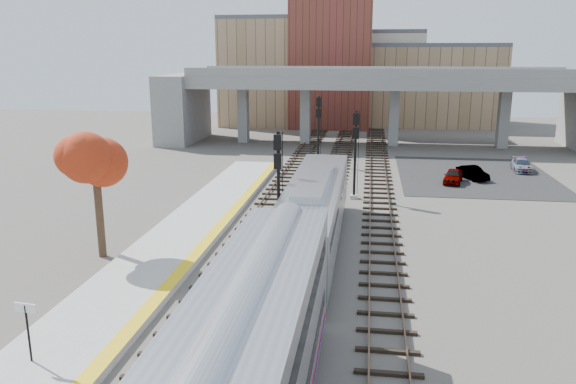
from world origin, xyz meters
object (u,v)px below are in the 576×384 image
(locomotive, at_px, (314,211))
(car_c, at_px, (522,165))
(signal_mast_mid, at_px, (355,156))
(tree, at_px, (95,163))
(car_a, at_px, (453,176))
(signal_mast_far, at_px, (318,131))
(signal_mast_near, at_px, (278,192))
(car_b, at_px, (473,173))

(locomotive, xyz_separation_m, car_c, (17.83, 24.92, -1.65))
(locomotive, relative_size, signal_mast_mid, 2.75)
(tree, relative_size, car_a, 2.02)
(signal_mast_far, distance_m, car_c, 20.14)
(signal_mast_mid, relative_size, signal_mast_far, 0.99)
(car_a, bearing_deg, signal_mast_mid, -128.21)
(signal_mast_near, bearing_deg, locomotive, 1.61)
(signal_mast_far, bearing_deg, car_a, -28.32)
(tree, height_order, car_c, tree)
(car_c, bearing_deg, signal_mast_far, -177.16)
(locomotive, xyz_separation_m, signal_mast_mid, (2.00, 11.99, 1.14))
(locomotive, bearing_deg, signal_mast_near, -178.39)
(signal_mast_near, height_order, signal_mast_far, signal_mast_far)
(signal_mast_mid, bearing_deg, locomotive, -99.47)
(car_c, bearing_deg, signal_mast_mid, -136.32)
(signal_mast_near, xyz_separation_m, signal_mast_far, (0.00, 25.54, 0.08))
(tree, bearing_deg, signal_mast_mid, 47.54)
(locomotive, height_order, tree, tree)
(car_b, bearing_deg, tree, -160.71)
(signal_mast_near, relative_size, signal_mast_mid, 1.00)
(signal_mast_near, distance_m, signal_mast_far, 25.54)
(locomotive, height_order, signal_mast_near, signal_mast_near)
(signal_mast_near, height_order, car_b, signal_mast_near)
(car_b, bearing_deg, signal_mast_near, -150.23)
(locomotive, xyz_separation_m, car_a, (10.51, 18.68, -1.62))
(signal_mast_mid, xyz_separation_m, signal_mast_far, (-4.10, 13.49, 0.07))
(signal_mast_mid, distance_m, signal_mast_far, 14.10)
(signal_mast_mid, xyz_separation_m, car_b, (10.47, 8.46, -2.78))
(tree, distance_m, car_a, 31.46)
(locomotive, height_order, car_c, locomotive)
(signal_mast_mid, xyz_separation_m, tree, (-13.75, -15.02, 1.98))
(tree, xyz_separation_m, car_c, (29.58, 27.95, -4.78))
(signal_mast_mid, bearing_deg, tree, -132.46)
(signal_mast_near, distance_m, signal_mast_mid, 12.73)
(signal_mast_near, relative_size, signal_mast_far, 0.98)
(signal_mast_far, relative_size, car_a, 1.95)
(tree, height_order, car_a, tree)
(signal_mast_mid, relative_size, car_b, 1.91)
(tree, distance_m, car_b, 34.07)
(signal_mast_mid, distance_m, car_b, 13.75)
(signal_mast_near, relative_size, tree, 0.95)
(car_b, bearing_deg, signal_mast_far, 136.15)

